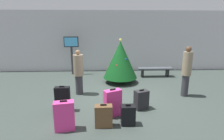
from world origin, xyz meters
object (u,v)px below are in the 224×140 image
at_px(waiting_bench, 155,70).
at_px(traveller_0, 79,71).
at_px(flight_info_kiosk, 72,49).
at_px(suitcase_0, 64,116).
at_px(suitcase_2, 63,99).
at_px(traveller_1, 187,70).
at_px(holiday_tree, 120,60).
at_px(suitcase_3, 113,103).
at_px(suitcase_1, 104,116).
at_px(suitcase_5, 128,115).
at_px(suitcase_4, 141,100).

relative_size(waiting_bench, traveller_0, 1.03).
distance_m(waiting_bench, traveller_0, 4.38).
xyz_separation_m(flight_info_kiosk, suitcase_0, (0.75, -5.56, -1.03)).
xyz_separation_m(suitcase_0, suitcase_2, (-0.29, 1.08, 0.01)).
relative_size(traveller_1, suitcase_2, 2.32).
xyz_separation_m(holiday_tree, suitcase_3, (-0.51, -3.25, -0.69)).
xyz_separation_m(suitcase_1, suitcase_2, (-1.27, 0.97, 0.09)).
bearing_deg(suitcase_0, traveller_0, 89.35).
xyz_separation_m(holiday_tree, suitcase_0, (-1.75, -3.93, -0.71)).
bearing_deg(suitcase_1, traveller_1, 33.26).
distance_m(flight_info_kiosk, waiting_bench, 4.60).
xyz_separation_m(suitcase_0, suitcase_5, (1.63, 0.19, -0.11)).
xyz_separation_m(flight_info_kiosk, suitcase_3, (2.00, -4.88, -1.01)).
distance_m(traveller_0, suitcase_2, 1.55).
bearing_deg(suitcase_0, waiting_bench, 52.87).
distance_m(waiting_bench, suitcase_3, 4.84).
height_order(traveller_0, suitcase_2, traveller_0).
bearing_deg(waiting_bench, traveller_1, -82.32).
xyz_separation_m(traveller_1, suitcase_4, (-1.87, -1.03, -0.69)).
xyz_separation_m(flight_info_kiosk, suitcase_5, (2.38, -5.37, -1.14)).
bearing_deg(suitcase_2, traveller_0, 77.49).
distance_m(suitcase_3, suitcase_5, 0.64).
bearing_deg(suitcase_3, suitcase_0, -151.37).
xyz_separation_m(suitcase_0, suitcase_3, (1.25, 0.68, 0.02)).
height_order(flight_info_kiosk, suitcase_4, flight_info_kiosk).
relative_size(waiting_bench, suitcase_4, 2.74).
xyz_separation_m(suitcase_1, suitcase_4, (1.20, 0.99, 0.01)).
bearing_deg(suitcase_0, suitcase_2, 104.86).
relative_size(holiday_tree, traveller_0, 1.19).
bearing_deg(traveller_0, suitcase_4, -33.21).
height_order(traveller_0, suitcase_1, traveller_0).
distance_m(suitcase_1, suitcase_2, 1.60).
bearing_deg(traveller_1, suitcase_3, -152.67).
xyz_separation_m(traveller_1, suitcase_3, (-2.80, -1.45, -0.60)).
bearing_deg(flight_info_kiosk, traveller_0, -75.67).
bearing_deg(traveller_0, flight_info_kiosk, 104.33).
height_order(suitcase_3, suitcase_5, suitcase_3).
bearing_deg(traveller_0, suitcase_0, -90.65).
xyz_separation_m(holiday_tree, suitcase_2, (-2.04, -2.85, -0.70)).
relative_size(traveller_0, suitcase_4, 2.66).
bearing_deg(suitcase_4, suitcase_0, -153.15).
height_order(traveller_1, suitcase_5, traveller_1).
relative_size(waiting_bench, suitcase_5, 3.08).
relative_size(flight_info_kiosk, suitcase_0, 2.58).
distance_m(traveller_1, suitcase_1, 3.74).
xyz_separation_m(waiting_bench, traveller_0, (-3.65, -2.35, 0.54)).
xyz_separation_m(holiday_tree, traveller_1, (2.30, -1.80, -0.09)).
bearing_deg(waiting_bench, suitcase_5, -113.69).
height_order(holiday_tree, suitcase_0, holiday_tree).
distance_m(suitcase_1, suitcase_4, 1.55).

